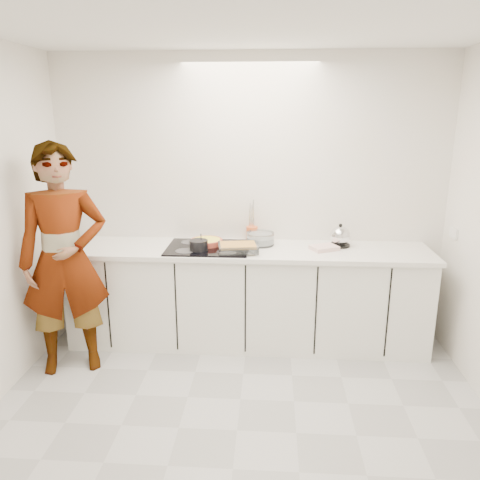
# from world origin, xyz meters

# --- Properties ---
(floor) EXTENTS (3.60, 3.20, 0.00)m
(floor) POSITION_xyz_m (0.00, 0.00, 0.00)
(floor) COLOR #B6B6B6
(floor) RESTS_ON ground
(ceiling) EXTENTS (3.60, 3.20, 0.00)m
(ceiling) POSITION_xyz_m (0.00, 0.00, 2.60)
(ceiling) COLOR white
(ceiling) RESTS_ON wall_back
(wall_back) EXTENTS (3.60, 0.00, 2.60)m
(wall_back) POSITION_xyz_m (0.00, 1.60, 1.30)
(wall_back) COLOR white
(wall_back) RESTS_ON ground
(wall_front) EXTENTS (3.60, 0.00, 2.60)m
(wall_front) POSITION_xyz_m (0.00, -1.60, 1.30)
(wall_front) COLOR white
(wall_front) RESTS_ON ground
(base_cabinets) EXTENTS (3.20, 0.58, 0.87)m
(base_cabinets) POSITION_xyz_m (0.00, 1.28, 0.43)
(base_cabinets) COLOR white
(base_cabinets) RESTS_ON floor
(countertop) EXTENTS (3.24, 0.64, 0.04)m
(countertop) POSITION_xyz_m (0.00, 1.28, 0.89)
(countertop) COLOR white
(countertop) RESTS_ON base_cabinets
(hob) EXTENTS (0.72, 0.54, 0.01)m
(hob) POSITION_xyz_m (-0.35, 1.26, 0.92)
(hob) COLOR black
(hob) RESTS_ON countertop
(tart_dish) EXTENTS (0.36, 0.36, 0.05)m
(tart_dish) POSITION_xyz_m (-0.37, 1.34, 0.95)
(tart_dish) COLOR #B04230
(tart_dish) RESTS_ON hob
(saucepan) EXTENTS (0.18, 0.18, 0.15)m
(saucepan) POSITION_xyz_m (-0.42, 1.15, 0.97)
(saucepan) COLOR black
(saucepan) RESTS_ON hob
(baking_dish) EXTENTS (0.37, 0.29, 0.06)m
(baking_dish) POSITION_xyz_m (-0.07, 1.14, 0.96)
(baking_dish) COLOR silver
(baking_dish) RESTS_ON hob
(mixing_bowl) EXTENTS (0.31, 0.31, 0.12)m
(mixing_bowl) POSITION_xyz_m (0.11, 1.40, 0.96)
(mixing_bowl) COLOR silver
(mixing_bowl) RESTS_ON countertop
(tea_towel) EXTENTS (0.27, 0.25, 0.04)m
(tea_towel) POSITION_xyz_m (0.68, 1.28, 0.93)
(tea_towel) COLOR white
(tea_towel) RESTS_ON countertop
(kettle) EXTENTS (0.21, 0.21, 0.21)m
(kettle) POSITION_xyz_m (0.83, 1.40, 1.00)
(kettle) COLOR black
(kettle) RESTS_ON countertop
(utensil_crock) EXTENTS (0.11, 0.11, 0.13)m
(utensil_crock) POSITION_xyz_m (0.03, 1.55, 0.98)
(utensil_crock) COLOR orange
(utensil_crock) RESTS_ON countertop
(cook) EXTENTS (0.80, 0.66, 1.88)m
(cook) POSITION_xyz_m (-1.44, 0.75, 0.94)
(cook) COLOR white
(cook) RESTS_ON floor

